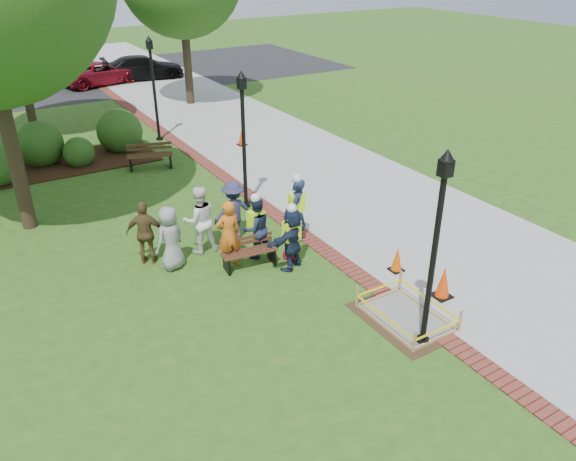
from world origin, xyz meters
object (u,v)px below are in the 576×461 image
cone_front (443,283)px  bench_near (249,258)px  hivis_worker_b (297,209)px  hivis_worker_c (256,226)px  lamp_near (436,238)px  hivis_worker_a (292,236)px  wet_concrete_pad (407,310)px

cone_front → bench_near: bearing=131.6°
bench_near → hivis_worker_b: hivis_worker_b is taller
cone_front → hivis_worker_c: size_ratio=0.46×
cone_front → lamp_near: size_ratio=0.20×
bench_near → hivis_worker_c: size_ratio=0.81×
hivis_worker_b → cone_front: bearing=-70.8°
hivis_worker_a → hivis_worker_b: bearing=52.9°
bench_near → hivis_worker_c: hivis_worker_c is taller
hivis_worker_c → lamp_near: bearing=-76.2°
lamp_near → hivis_worker_c: bearing=103.8°
bench_near → cone_front: size_ratio=1.78×
cone_front → hivis_worker_a: 3.84m
wet_concrete_pad → lamp_near: size_ratio=0.54×
hivis_worker_b → bench_near: bearing=-163.1°
wet_concrete_pad → lamp_near: 2.40m
bench_near → lamp_near: (1.65, -4.64, 2.23)m
bench_near → lamp_near: 5.41m
cone_front → lamp_near: bearing=-147.2°
wet_concrete_pad → hivis_worker_a: (-1.00, 3.24, 0.67)m
hivis_worker_b → hivis_worker_a: bearing=-127.1°
wet_concrete_pad → cone_front: 1.34m
cone_front → hivis_worker_b: (-1.45, 4.17, 0.59)m
hivis_worker_a → hivis_worker_c: (-0.49, 0.98, 0.01)m
hivis_worker_a → cone_front: bearing=-52.7°
hivis_worker_b → hivis_worker_c: bearing=-173.2°
lamp_near → hivis_worker_a: lamp_near is taller
wet_concrete_pad → hivis_worker_b: hivis_worker_b is taller
bench_near → cone_front: (3.22, -3.63, 0.15)m
wet_concrete_pad → cone_front: size_ratio=2.77×
hivis_worker_c → hivis_worker_a: bearing=-63.3°
cone_front → hivis_worker_b: bearing=109.2°
bench_near → hivis_worker_c: bearing=42.0°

